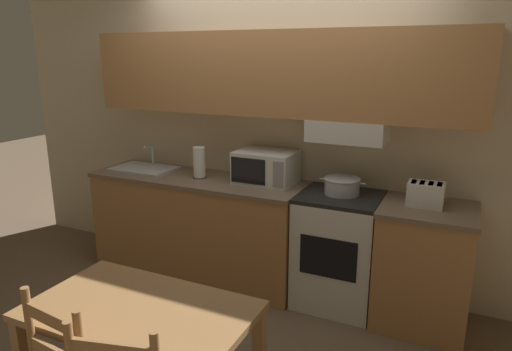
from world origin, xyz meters
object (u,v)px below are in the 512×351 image
object	(u,v)px
microwave	(266,167)
toaster	(426,194)
cooking_pot	(342,185)
sink_basin	(144,168)
paper_towel_roll	(199,163)
stove_range	(338,250)
dining_table	(141,329)

from	to	relation	value
microwave	toaster	xyz separation A→B (m)	(1.24, -0.08, -0.05)
cooking_pot	sink_basin	size ratio (longest dim) A/B	0.63
toaster	paper_towel_roll	size ratio (longest dim) A/B	0.95
stove_range	microwave	distance (m)	0.87
stove_range	sink_basin	xyz separation A→B (m)	(-1.83, -0.02, 0.46)
cooking_pot	paper_towel_roll	bearing A→B (deg)	-177.43
paper_towel_roll	sink_basin	bearing A→B (deg)	179.30
stove_range	sink_basin	distance (m)	1.88
stove_range	dining_table	world-z (taller)	stove_range
paper_towel_roll	dining_table	distance (m)	1.87
cooking_pot	toaster	distance (m)	0.60
paper_towel_roll	dining_table	world-z (taller)	paper_towel_roll
toaster	dining_table	xyz separation A→B (m)	(-1.11, -1.71, -0.35)
toaster	dining_table	world-z (taller)	toaster
stove_range	toaster	world-z (taller)	toaster
toaster	paper_towel_roll	xyz separation A→B (m)	(-1.82, -0.02, 0.05)
cooking_pot	microwave	size ratio (longest dim) A/B	0.74
microwave	dining_table	size ratio (longest dim) A/B	0.44
microwave	dining_table	distance (m)	1.83
stove_range	microwave	world-z (taller)	microwave
dining_table	paper_towel_roll	bearing A→B (deg)	112.90
paper_towel_roll	dining_table	bearing A→B (deg)	-67.10
microwave	cooking_pot	bearing A→B (deg)	-3.86
dining_table	cooking_pot	bearing A→B (deg)	73.66
sink_basin	toaster	bearing A→B (deg)	0.37
cooking_pot	toaster	xyz separation A→B (m)	(0.60, -0.03, 0.02)
stove_range	sink_basin	size ratio (longest dim) A/B	1.61
microwave	toaster	size ratio (longest dim) A/B	1.89
microwave	paper_towel_roll	xyz separation A→B (m)	(-0.58, -0.10, 0.00)
stove_range	microwave	bearing A→B (deg)	173.37
stove_range	paper_towel_roll	distance (m)	1.35
stove_range	cooking_pot	world-z (taller)	cooking_pot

